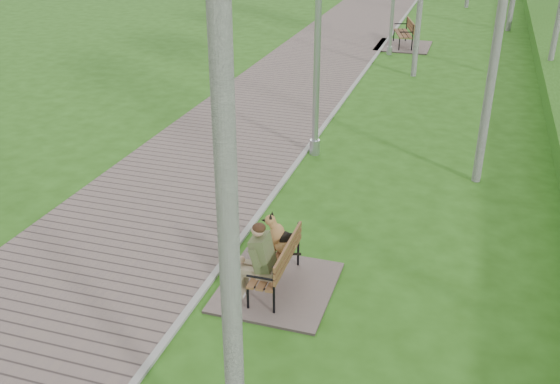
# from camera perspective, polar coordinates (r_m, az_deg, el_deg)

# --- Properties ---
(ground) EXTENTS (120.00, 120.00, 0.00)m
(ground) POSITION_cam_1_polar(r_m,az_deg,el_deg) (11.62, -0.38, -0.05)
(ground) COLOR #2A5714
(ground) RESTS_ON ground
(walkway) EXTENTS (3.50, 67.00, 0.04)m
(walkway) POSITION_cam_1_polar(r_m,az_deg,el_deg) (32.21, 8.91, 16.72)
(walkway) COLOR #73615D
(walkway) RESTS_ON ground
(kerb) EXTENTS (0.10, 67.00, 0.05)m
(kerb) POSITION_cam_1_polar(r_m,az_deg,el_deg) (31.99, 12.12, 16.41)
(kerb) COLOR #999993
(kerb) RESTS_ON ground
(bench_main) EXTENTS (1.56, 1.74, 1.36)m
(bench_main) POSITION_cam_1_polar(r_m,az_deg,el_deg) (8.74, -0.89, -6.79)
(bench_main) COLOR #73615D
(bench_main) RESTS_ON ground
(bench_second) EXTENTS (1.86, 2.06, 1.14)m
(bench_second) POSITION_cam_1_polar(r_m,az_deg,el_deg) (23.19, 11.15, 13.43)
(bench_second) COLOR #73615D
(bench_second) RESTS_ON ground
(lamp_post_near) EXTENTS (0.22, 0.22, 5.61)m
(lamp_post_near) POSITION_cam_1_polar(r_m,az_deg,el_deg) (12.56, 3.48, 14.59)
(lamp_post_near) COLOR #9EA0A6
(lamp_post_near) RESTS_ON ground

